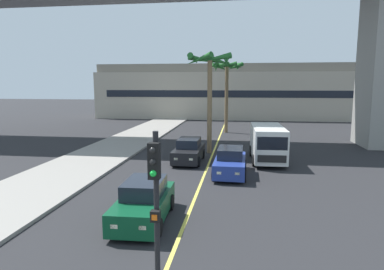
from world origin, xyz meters
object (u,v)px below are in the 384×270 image
Objects in this scene: palm_tree_mid_median at (227,73)px; delivery_van at (268,142)px; car_queue_front at (144,202)px; car_queue_third at (189,151)px; palm_tree_near_median at (210,71)px; car_queue_second at (230,163)px; traffic_light_median_near at (156,201)px.

delivery_van is at bearing -76.05° from palm_tree_mid_median.
car_queue_front and car_queue_third have the same top height.
car_queue_second is at bearing -73.91° from palm_tree_near_median.
car_queue_second and car_queue_third have the same top height.
car_queue_third is at bearing 88.93° from car_queue_front.
palm_tree_near_median reaches higher than car_queue_third.
car_queue_second is at bearing -121.63° from delivery_van.
palm_tree_mid_median is at bearing 89.48° from traffic_light_median_near.
car_queue_third is 15.53m from traffic_light_median_near.
traffic_light_median_near is at bearing -70.94° from car_queue_front.
car_queue_second is at bearing 84.35° from traffic_light_median_near.
palm_tree_mid_median is (0.27, 29.58, 3.57)m from traffic_light_median_near.
traffic_light_median_near is at bearing -83.94° from car_queue_third.
car_queue_front is 5.90m from traffic_light_median_near.
palm_tree_mid_median is (0.82, 11.09, 0.14)m from palm_tree_near_median.
car_queue_front is 25.05m from palm_tree_mid_median.
car_queue_second is 18.14m from palm_tree_mid_median.
delivery_van reaches higher than car_queue_front.
delivery_van is at bearing -28.92° from palm_tree_near_median.
car_queue_second is at bearing -46.15° from car_queue_third.
delivery_van is 6.78m from palm_tree_near_median.
car_queue_third is 5.33m from delivery_van.
traffic_light_median_near is at bearing -102.51° from delivery_van.
palm_tree_near_median is at bearing 84.55° from car_queue_front.
car_queue_front is 1.01× the size of car_queue_second.
delivery_van is 1.26× the size of traffic_light_median_near.
delivery_van is at bearing 9.64° from car_queue_third.
car_queue_second is 8.38m from palm_tree_near_median.
car_queue_third is at bearing -170.36° from delivery_van.
car_queue_second is 0.98× the size of traffic_light_median_near.
palm_tree_mid_median reaches higher than car_queue_second.
traffic_light_median_near reaches higher than car_queue_second.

